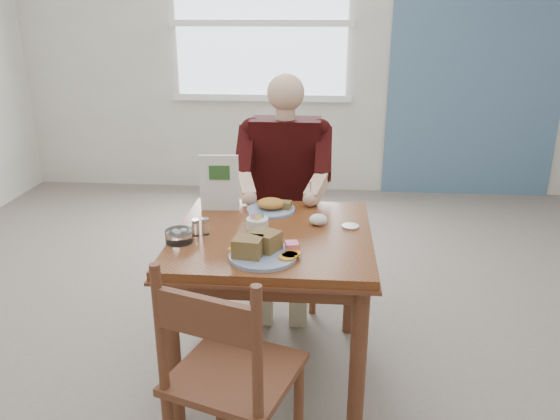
# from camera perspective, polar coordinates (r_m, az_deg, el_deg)

# --- Properties ---
(floor) EXTENTS (6.00, 6.00, 0.00)m
(floor) POSITION_cam_1_polar(r_m,az_deg,el_deg) (2.88, -0.70, -16.31)
(floor) COLOR #686254
(floor) RESTS_ON ground
(wall_back) EXTENTS (5.50, 0.00, 5.50)m
(wall_back) POSITION_cam_1_polar(r_m,az_deg,el_deg) (5.32, 2.52, 16.78)
(wall_back) COLOR silver
(wall_back) RESTS_ON ground
(accent_panel) EXTENTS (1.60, 0.02, 2.80)m
(accent_panel) POSITION_cam_1_polar(r_m,az_deg,el_deg) (5.47, 20.19, 15.72)
(accent_panel) COLOR slate
(accent_panel) RESTS_ON ground
(lemon_wedge) EXTENTS (0.05, 0.04, 0.03)m
(lemon_wedge) POSITION_cam_1_polar(r_m,az_deg,el_deg) (2.30, -4.87, -4.15)
(lemon_wedge) COLOR yellow
(lemon_wedge) RESTS_ON table
(napkin) EXTENTS (0.10, 0.08, 0.05)m
(napkin) POSITION_cam_1_polar(r_m,az_deg,el_deg) (2.59, 4.02, -1.00)
(napkin) COLOR white
(napkin) RESTS_ON table
(metal_dish) EXTENTS (0.09, 0.09, 0.01)m
(metal_dish) POSITION_cam_1_polar(r_m,az_deg,el_deg) (2.58, 7.38, -1.72)
(metal_dish) COLOR silver
(metal_dish) RESTS_ON table
(window) EXTENTS (1.72, 0.04, 1.42)m
(window) POSITION_cam_1_polar(r_m,az_deg,el_deg) (5.31, -2.02, 18.94)
(window) COLOR white
(window) RESTS_ON wall_back
(table) EXTENTS (0.92, 0.92, 0.75)m
(table) POSITION_cam_1_polar(r_m,az_deg,el_deg) (2.55, -0.76, -4.68)
(table) COLOR brown
(table) RESTS_ON ground
(chair_far) EXTENTS (0.42, 0.42, 0.95)m
(chair_far) POSITION_cam_1_polar(r_m,az_deg,el_deg) (3.34, 0.59, -1.46)
(chair_far) COLOR brown
(chair_far) RESTS_ON ground
(chair_near) EXTENTS (0.53, 0.53, 0.95)m
(chair_near) POSITION_cam_1_polar(r_m,az_deg,el_deg) (2.04, -5.36, -17.05)
(chair_near) COLOR brown
(chair_near) RESTS_ON ground
(diner) EXTENTS (0.53, 0.56, 1.39)m
(diner) POSITION_cam_1_polar(r_m,az_deg,el_deg) (3.15, 0.49, 3.57)
(diner) COLOR tan
(diner) RESTS_ON chair_far
(near_plate) EXTENTS (0.35, 0.35, 0.09)m
(near_plate) POSITION_cam_1_polar(r_m,az_deg,el_deg) (2.25, -1.98, -4.08)
(near_plate) COLOR white
(near_plate) RESTS_ON table
(far_plate) EXTENTS (0.28, 0.28, 0.07)m
(far_plate) POSITION_cam_1_polar(r_m,az_deg,el_deg) (2.77, -0.85, 0.40)
(far_plate) COLOR white
(far_plate) RESTS_ON table
(caddy) EXTENTS (0.13, 0.13, 0.08)m
(caddy) POSITION_cam_1_polar(r_m,az_deg,el_deg) (2.54, -2.38, -1.43)
(caddy) COLOR white
(caddy) RESTS_ON table
(shakers) EXTENTS (0.09, 0.06, 0.08)m
(shakers) POSITION_cam_1_polar(r_m,az_deg,el_deg) (2.49, -8.30, -1.76)
(shakers) COLOR white
(shakers) RESTS_ON table
(creamer) EXTENTS (0.12, 0.12, 0.06)m
(creamer) POSITION_cam_1_polar(r_m,az_deg,el_deg) (2.43, -10.50, -2.68)
(creamer) COLOR white
(creamer) RESTS_ON table
(menu) EXTENTS (0.20, 0.03, 0.29)m
(menu) POSITION_cam_1_polar(r_m,az_deg,el_deg) (2.76, -6.35, 2.85)
(menu) COLOR white
(menu) RESTS_ON table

